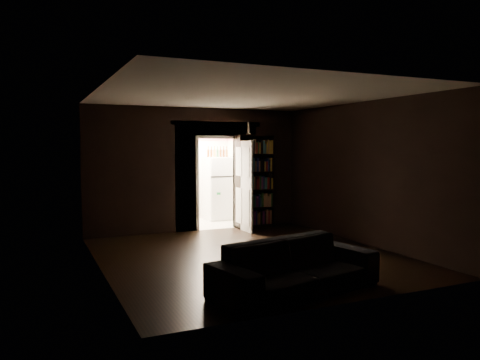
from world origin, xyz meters
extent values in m
plane|color=black|center=(0.00, 0.00, 0.00)|extent=(5.50, 5.50, 0.00)
cube|color=black|center=(-1.23, 2.80, 1.40)|extent=(2.55, 0.10, 2.80)
cube|color=black|center=(1.73, 2.80, 1.40)|extent=(1.55, 0.10, 2.80)
cube|color=black|center=(0.50, 2.80, 2.45)|extent=(0.90, 0.10, 0.70)
cube|color=black|center=(-2.50, 0.00, 1.40)|extent=(0.02, 5.50, 2.80)
cube|color=black|center=(2.50, 0.00, 1.40)|extent=(0.02, 5.50, 2.80)
cube|color=black|center=(0.00, -2.75, 1.40)|extent=(5.00, 0.02, 2.80)
cube|color=beige|center=(0.00, 0.00, 2.80)|extent=(5.00, 5.50, 0.02)
cube|color=white|center=(0.50, 2.74, 1.05)|extent=(1.04, 0.06, 2.17)
cube|color=beige|center=(0.50, 3.65, -0.05)|extent=(2.20, 1.80, 0.10)
cube|color=silver|center=(0.50, 4.50, 1.20)|extent=(2.20, 0.10, 2.40)
cube|color=silver|center=(-0.55, 3.65, 1.20)|extent=(0.10, 1.60, 2.40)
cube|color=silver|center=(1.55, 3.65, 1.20)|extent=(0.10, 1.60, 2.40)
cube|color=silver|center=(0.50, 3.65, 2.45)|extent=(2.20, 1.80, 0.10)
cube|color=#D37178|center=(0.50, 4.44, 2.22)|extent=(2.00, 0.04, 0.26)
imported|color=black|center=(-0.31, -2.10, 0.45)|extent=(2.49, 1.48, 0.90)
cube|color=black|center=(1.39, 2.59, 1.10)|extent=(0.95, 0.54, 2.20)
cube|color=white|center=(1.10, 4.11, 0.82)|extent=(0.80, 0.74, 1.65)
cube|color=white|center=(0.98, 2.31, 1.02)|extent=(0.06, 0.85, 2.05)
cube|color=silver|center=(1.22, 2.56, 2.35)|extent=(0.11, 0.11, 0.30)
cube|color=black|center=(1.01, 3.99, 1.79)|extent=(0.69, 0.14, 0.28)
camera|label=1|loc=(-3.49, -7.31, 1.92)|focal=35.00mm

